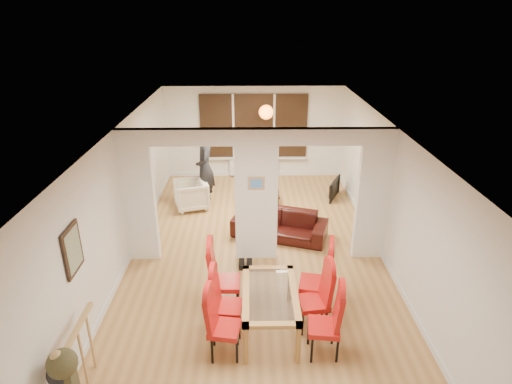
{
  "coord_description": "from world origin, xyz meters",
  "views": [
    {
      "loc": [
        -0.12,
        -7.32,
        4.52
      ],
      "look_at": [
        0.0,
        0.6,
        1.13
      ],
      "focal_mm": 30.0,
      "sensor_mm": 36.0,
      "label": 1
    }
  ],
  "objects_px": {
    "armchair": "(191,195)",
    "person": "(205,168)",
    "dining_chair_rb": "(314,298)",
    "bottle": "(267,189)",
    "bowl": "(267,192)",
    "dining_chair_lc": "(225,278)",
    "dining_chair_la": "(224,324)",
    "sofa": "(280,224)",
    "dining_table": "(270,311)",
    "dining_chair_rc": "(315,279)",
    "television": "(332,188)",
    "coffee_table": "(259,197)",
    "dining_chair_ra": "(324,322)",
    "dining_chair_lb": "(228,303)"
  },
  "relations": [
    {
      "from": "armchair",
      "to": "person",
      "type": "relative_size",
      "value": 0.41
    },
    {
      "from": "dining_chair_rb",
      "to": "bottle",
      "type": "height_order",
      "value": "dining_chair_rb"
    },
    {
      "from": "bowl",
      "to": "dining_chair_lc",
      "type": "bearing_deg",
      "value": -101.05
    },
    {
      "from": "dining_chair_la",
      "to": "armchair",
      "type": "bearing_deg",
      "value": 111.6
    },
    {
      "from": "sofa",
      "to": "armchair",
      "type": "bearing_deg",
      "value": 162.99
    },
    {
      "from": "armchair",
      "to": "dining_table",
      "type": "bearing_deg",
      "value": 5.14
    },
    {
      "from": "dining_chair_rc",
      "to": "television",
      "type": "bearing_deg",
      "value": 87.73
    },
    {
      "from": "dining_chair_rc",
      "to": "coffee_table",
      "type": "distance_m",
      "value": 4.36
    },
    {
      "from": "dining_chair_ra",
      "to": "dining_chair_lc",
      "type": "bearing_deg",
      "value": 151.28
    },
    {
      "from": "sofa",
      "to": "dining_chair_lc",
      "type": "bearing_deg",
      "value": -94.94
    },
    {
      "from": "dining_chair_lb",
      "to": "dining_chair_rb",
      "type": "bearing_deg",
      "value": 9.47
    },
    {
      "from": "dining_chair_lb",
      "to": "television",
      "type": "relative_size",
      "value": 1.2
    },
    {
      "from": "dining_chair_la",
      "to": "dining_chair_rb",
      "type": "bearing_deg",
      "value": 31.58
    },
    {
      "from": "dining_chair_lc",
      "to": "television",
      "type": "relative_size",
      "value": 1.32
    },
    {
      "from": "sofa",
      "to": "bottle",
      "type": "height_order",
      "value": "sofa"
    },
    {
      "from": "dining_table",
      "to": "dining_chair_lc",
      "type": "distance_m",
      "value": 0.9
    },
    {
      "from": "armchair",
      "to": "dining_chair_rb",
      "type": "bearing_deg",
      "value": 12.4
    },
    {
      "from": "dining_chair_la",
      "to": "dining_chair_ra",
      "type": "relative_size",
      "value": 0.98
    },
    {
      "from": "dining_chair_lc",
      "to": "person",
      "type": "distance_m",
      "value": 4.22
    },
    {
      "from": "dining_chair_lc",
      "to": "television",
      "type": "xyz_separation_m",
      "value": [
        2.52,
        4.46,
        -0.33
      ]
    },
    {
      "from": "dining_chair_lc",
      "to": "dining_chair_ra",
      "type": "height_order",
      "value": "dining_chair_lc"
    },
    {
      "from": "bowl",
      "to": "dining_chair_ra",
      "type": "bearing_deg",
      "value": -83.55
    },
    {
      "from": "person",
      "to": "dining_chair_la",
      "type": "bearing_deg",
      "value": 1.28
    },
    {
      "from": "sofa",
      "to": "armchair",
      "type": "height_order",
      "value": "armchair"
    },
    {
      "from": "bottle",
      "to": "bowl",
      "type": "bearing_deg",
      "value": 98.44
    },
    {
      "from": "dining_chair_la",
      "to": "sofa",
      "type": "height_order",
      "value": "dining_chair_la"
    },
    {
      "from": "dining_chair_rb",
      "to": "dining_chair_rc",
      "type": "distance_m",
      "value": 0.44
    },
    {
      "from": "dining_chair_ra",
      "to": "armchair",
      "type": "bearing_deg",
      "value": 123.87
    },
    {
      "from": "dining_chair_rc",
      "to": "bottle",
      "type": "height_order",
      "value": "dining_chair_rc"
    },
    {
      "from": "dining_chair_rb",
      "to": "dining_chair_la",
      "type": "bearing_deg",
      "value": -165.58
    },
    {
      "from": "dining_chair_lb",
      "to": "dining_chair_rb",
      "type": "height_order",
      "value": "dining_chair_rb"
    },
    {
      "from": "armchair",
      "to": "coffee_table",
      "type": "distance_m",
      "value": 1.72
    },
    {
      "from": "bowl",
      "to": "sofa",
      "type": "bearing_deg",
      "value": -83.48
    },
    {
      "from": "dining_table",
      "to": "dining_chair_la",
      "type": "distance_m",
      "value": 0.84
    },
    {
      "from": "dining_chair_ra",
      "to": "dining_chair_rc",
      "type": "distance_m",
      "value": 0.97
    },
    {
      "from": "armchair",
      "to": "bowl",
      "type": "height_order",
      "value": "armchair"
    },
    {
      "from": "dining_chair_lb",
      "to": "bowl",
      "type": "relative_size",
      "value": 4.49
    },
    {
      "from": "dining_chair_rb",
      "to": "dining_chair_rc",
      "type": "height_order",
      "value": "dining_chair_rc"
    },
    {
      "from": "dining_chair_la",
      "to": "bottle",
      "type": "relative_size",
      "value": 3.64
    },
    {
      "from": "dining_chair_la",
      "to": "dining_chair_lb",
      "type": "xyz_separation_m",
      "value": [
        0.02,
        0.47,
        -0.0
      ]
    },
    {
      "from": "armchair",
      "to": "bowl",
      "type": "bearing_deg",
      "value": 84.26
    },
    {
      "from": "dining_chair_lb",
      "to": "coffee_table",
      "type": "height_order",
      "value": "dining_chair_lb"
    },
    {
      "from": "dining_chair_lc",
      "to": "dining_chair_ra",
      "type": "relative_size",
      "value": 1.08
    },
    {
      "from": "dining_chair_rb",
      "to": "armchair",
      "type": "distance_m",
      "value": 4.96
    },
    {
      "from": "dining_chair_lb",
      "to": "dining_chair_ra",
      "type": "distance_m",
      "value": 1.43
    },
    {
      "from": "dining_chair_lc",
      "to": "person",
      "type": "bearing_deg",
      "value": 100.37
    },
    {
      "from": "dining_chair_lb",
      "to": "dining_chair_rb",
      "type": "relative_size",
      "value": 0.97
    },
    {
      "from": "dining_chair_rb",
      "to": "coffee_table",
      "type": "bearing_deg",
      "value": 90.71
    },
    {
      "from": "television",
      "to": "dining_chair_la",
      "type": "bearing_deg",
      "value": -179.58
    },
    {
      "from": "person",
      "to": "bowl",
      "type": "distance_m",
      "value": 1.66
    }
  ]
}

